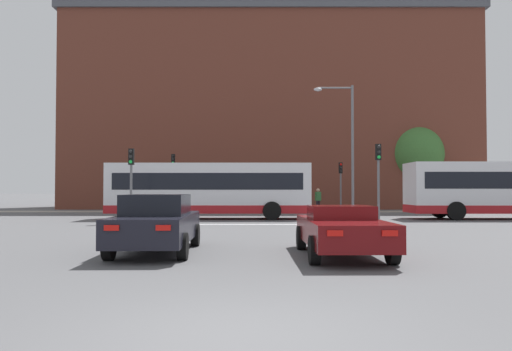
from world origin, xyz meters
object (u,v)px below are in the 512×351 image
at_px(car_roadster_right, 343,230).
at_px(pedestrian_waiting, 319,198).
at_px(car_saloon_left, 158,223).
at_px(traffic_light_near_left, 132,172).
at_px(traffic_light_far_left, 174,173).
at_px(bus_crossing_lead, 211,189).
at_px(bus_crossing_trailing, 511,189).
at_px(street_lamp_junction, 347,137).
at_px(traffic_light_near_right, 380,169).
at_px(traffic_light_far_right, 342,178).

relative_size(car_roadster_right, pedestrian_waiting, 2.65).
xyz_separation_m(car_saloon_left, traffic_light_near_left, (-3.57, 11.49, 1.72)).
bearing_deg(traffic_light_far_left, car_saloon_left, -81.49).
bearing_deg(car_saloon_left, car_roadster_right, -9.94).
distance_m(bus_crossing_lead, bus_crossing_trailing, 16.69).
distance_m(traffic_light_far_left, pedestrian_waiting, 10.87).
bearing_deg(bus_crossing_trailing, car_roadster_right, -37.78).
relative_size(street_lamp_junction, pedestrian_waiting, 4.63).
height_order(traffic_light_near_right, traffic_light_far_left, traffic_light_far_left).
relative_size(traffic_light_near_right, traffic_light_far_left, 0.91).
distance_m(bus_crossing_lead, traffic_light_near_right, 9.30).
relative_size(traffic_light_far_right, traffic_light_far_left, 0.85).
bearing_deg(bus_crossing_trailing, bus_crossing_lead, -90.52).
distance_m(car_saloon_left, traffic_light_far_left, 24.24).
xyz_separation_m(bus_crossing_trailing, traffic_light_far_right, (-7.92, 8.53, 0.78)).
bearing_deg(pedestrian_waiting, traffic_light_near_left, -154.77).
distance_m(street_lamp_junction, pedestrian_waiting, 7.55).
xyz_separation_m(car_roadster_right, bus_crossing_trailing, (11.99, 15.47, 1.03)).
xyz_separation_m(bus_crossing_trailing, traffic_light_near_left, (-20.24, -3.26, 0.80)).
relative_size(bus_crossing_trailing, traffic_light_near_right, 2.86).
height_order(car_saloon_left, car_roadster_right, car_saloon_left).
relative_size(traffic_light_near_left, pedestrian_waiting, 2.12).
bearing_deg(traffic_light_near_left, pedestrian_waiting, 48.52).
distance_m(traffic_light_near_left, street_lamp_junction, 13.13).
relative_size(car_saloon_left, bus_crossing_lead, 0.42).
height_order(traffic_light_near_left, street_lamp_junction, street_lamp_junction).
height_order(traffic_light_far_left, street_lamp_junction, street_lamp_junction).
relative_size(car_saloon_left, street_lamp_junction, 0.59).
height_order(bus_crossing_trailing, traffic_light_near_left, traffic_light_near_left).
height_order(car_saloon_left, bus_crossing_lead, bus_crossing_lead).
bearing_deg(car_saloon_left, bus_crossing_trailing, 40.31).
height_order(car_roadster_right, pedestrian_waiting, pedestrian_waiting).
bearing_deg(bus_crossing_lead, car_roadster_right, 16.74).
bearing_deg(traffic_light_far_left, street_lamp_junction, -30.07).
height_order(traffic_light_near_right, pedestrian_waiting, traffic_light_near_right).
height_order(car_roadster_right, bus_crossing_lead, bus_crossing_lead).
xyz_separation_m(car_saloon_left, car_roadster_right, (4.68, -0.72, -0.12)).
distance_m(bus_crossing_lead, pedestrian_waiting, 11.28).
bearing_deg(traffic_light_near_right, traffic_light_near_left, -179.09).
relative_size(car_saloon_left, traffic_light_far_left, 1.11).
height_order(bus_crossing_lead, traffic_light_near_left, traffic_light_near_left).
bearing_deg(car_saloon_left, bus_crossing_lead, 88.89).
distance_m(traffic_light_near_right, traffic_light_far_right, 11.59).
height_order(street_lamp_junction, pedestrian_waiting, street_lamp_junction).
relative_size(bus_crossing_trailing, pedestrian_waiting, 6.46).
xyz_separation_m(traffic_light_far_right, traffic_light_near_left, (-12.32, -11.79, 0.02)).
xyz_separation_m(bus_crossing_trailing, pedestrian_waiting, (-9.54, 8.84, -0.67)).
xyz_separation_m(bus_crossing_lead, traffic_light_far_right, (8.77, 8.38, 0.81)).
relative_size(car_saloon_left, traffic_light_near_left, 1.30).
distance_m(bus_crossing_trailing, traffic_light_near_right, 8.64).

